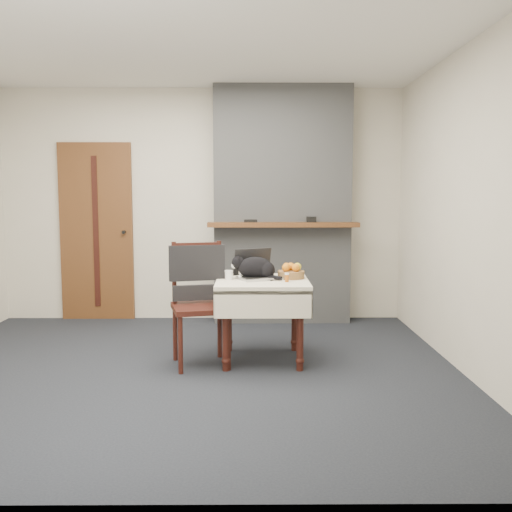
{
  "coord_description": "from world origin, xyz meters",
  "views": [
    {
      "loc": [
        0.57,
        -4.49,
        1.42
      ],
      "look_at": [
        0.6,
        0.26,
        0.91
      ],
      "focal_mm": 40.0,
      "sensor_mm": 36.0,
      "label": 1
    }
  ],
  "objects": [
    {
      "name": "chimney",
      "position": [
        0.9,
        1.85,
        1.3
      ],
      "size": [
        1.62,
        0.48,
        2.6
      ],
      "color": "gray",
      "rests_on": "ground"
    },
    {
      "name": "cat",
      "position": [
        0.6,
        0.36,
        0.79
      ],
      "size": [
        0.44,
        0.23,
        0.22
      ],
      "rotation": [
        0.0,
        0.0,
        -0.11
      ],
      "color": "black",
      "rests_on": "side_table"
    },
    {
      "name": "laptop",
      "position": [
        0.6,
        0.39,
        0.76
      ],
      "size": [
        0.44,
        0.41,
        0.26
      ],
      "rotation": [
        0.0,
        0.0,
        0.43
      ],
      "color": "#B7B7BC",
      "rests_on": "side_table"
    },
    {
      "name": "room_shell",
      "position": [
        0.0,
        0.46,
        1.76
      ],
      "size": [
        4.52,
        4.01,
        2.61
      ],
      "color": "beige",
      "rests_on": "ground"
    },
    {
      "name": "cream_jar",
      "position": [
        0.37,
        0.32,
        0.74
      ],
      "size": [
        0.07,
        0.07,
        0.08
      ],
      "primitive_type": "cylinder",
      "color": "white",
      "rests_on": "side_table"
    },
    {
      "name": "door",
      "position": [
        -1.2,
        1.97,
        1.0
      ],
      "size": [
        0.82,
        0.1,
        2.0
      ],
      "color": "brown",
      "rests_on": "ground"
    },
    {
      "name": "fruit_basket",
      "position": [
        0.9,
        0.39,
        0.75
      ],
      "size": [
        0.23,
        0.23,
        0.13
      ],
      "color": "olive",
      "rests_on": "side_table"
    },
    {
      "name": "chair",
      "position": [
        0.11,
        0.27,
        0.65
      ],
      "size": [
        0.56,
        0.55,
        1.02
      ],
      "rotation": [
        0.0,
        0.0,
        0.24
      ],
      "color": "black",
      "rests_on": "ground"
    },
    {
      "name": "side_table",
      "position": [
        0.65,
        0.31,
        0.59
      ],
      "size": [
        0.78,
        0.78,
        0.7
      ],
      "color": "black",
      "rests_on": "ground"
    },
    {
      "name": "desk_clutter",
      "position": [
        0.8,
        0.39,
        0.7
      ],
      "size": [
        0.13,
        0.12,
        0.01
      ],
      "primitive_type": "cube",
      "rotation": [
        0.0,
        0.0,
        0.72
      ],
      "color": "black",
      "rests_on": "side_table"
    },
    {
      "name": "pill_bottle",
      "position": [
        0.85,
        0.18,
        0.74
      ],
      "size": [
        0.04,
        0.04,
        0.07
      ],
      "color": "#AB5415",
      "rests_on": "side_table"
    },
    {
      "name": "ground",
      "position": [
        0.0,
        0.0,
        0.0
      ],
      "size": [
        4.5,
        4.5,
        0.0
      ],
      "primitive_type": "plane",
      "color": "black",
      "rests_on": "ground"
    }
  ]
}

